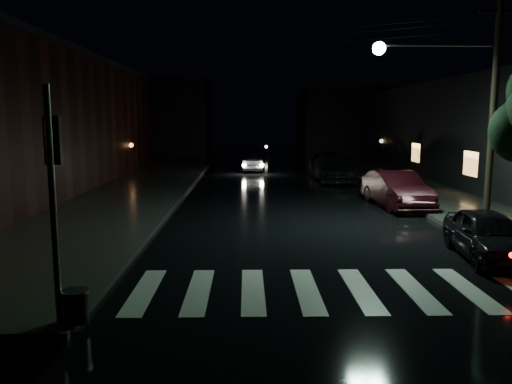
{
  "coord_description": "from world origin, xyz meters",
  "views": [
    {
      "loc": [
        1.08,
        -10.09,
        3.77
      ],
      "look_at": [
        1.34,
        4.66,
        1.6
      ],
      "focal_mm": 35.0,
      "sensor_mm": 36.0,
      "label": 1
    }
  ],
  "objects_px": {
    "parked_car_d": "(327,163)",
    "oncoming_car": "(252,162)",
    "parked_car_b": "(396,189)",
    "parked_car_c": "(334,168)",
    "parked_car_a": "(487,234)"
  },
  "relations": [
    {
      "from": "parked_car_b",
      "to": "parked_car_d",
      "type": "bearing_deg",
      "value": 88.68
    },
    {
      "from": "parked_car_c",
      "to": "oncoming_car",
      "type": "xyz_separation_m",
      "value": [
        -4.93,
        5.78,
        -0.11
      ]
    },
    {
      "from": "parked_car_a",
      "to": "parked_car_d",
      "type": "relative_size",
      "value": 0.74
    },
    {
      "from": "parked_car_a",
      "to": "parked_car_d",
      "type": "distance_m",
      "value": 21.51
    },
    {
      "from": "parked_car_b",
      "to": "parked_car_c",
      "type": "relative_size",
      "value": 0.88
    },
    {
      "from": "parked_car_d",
      "to": "oncoming_car",
      "type": "xyz_separation_m",
      "value": [
        -5.18,
        1.58,
        -0.06
      ]
    },
    {
      "from": "parked_car_a",
      "to": "parked_car_c",
      "type": "relative_size",
      "value": 0.73
    },
    {
      "from": "parked_car_a",
      "to": "parked_car_b",
      "type": "xyz_separation_m",
      "value": [
        -0.13,
        7.9,
        0.12
      ]
    },
    {
      "from": "parked_car_d",
      "to": "oncoming_car",
      "type": "height_order",
      "value": "parked_car_d"
    },
    {
      "from": "parked_car_c",
      "to": "parked_car_a",
      "type": "bearing_deg",
      "value": -87.57
    },
    {
      "from": "parked_car_a",
      "to": "parked_car_c",
      "type": "height_order",
      "value": "parked_car_c"
    },
    {
      "from": "parked_car_b",
      "to": "parked_car_d",
      "type": "height_order",
      "value": "parked_car_b"
    },
    {
      "from": "parked_car_b",
      "to": "parked_car_c",
      "type": "xyz_separation_m",
      "value": [
        -1.08,
        9.39,
        -0.0
      ]
    },
    {
      "from": "parked_car_b",
      "to": "oncoming_car",
      "type": "height_order",
      "value": "parked_car_b"
    },
    {
      "from": "parked_car_b",
      "to": "oncoming_car",
      "type": "distance_m",
      "value": 16.32
    }
  ]
}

